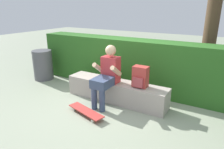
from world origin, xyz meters
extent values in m
plane|color=gray|center=(0.00, 0.00, 0.00)|extent=(24.00, 24.00, 0.00)
cube|color=#A89B91|center=(0.00, 0.40, 0.21)|extent=(2.15, 0.43, 0.42)
cube|color=#B73338|center=(-0.08, 0.33, 0.68)|extent=(0.34, 0.22, 0.52)
sphere|color=#D8AD84|center=(-0.08, 0.33, 1.07)|extent=(0.21, 0.21, 0.21)
cube|color=#384766|center=(-0.08, 0.02, 0.51)|extent=(0.32, 0.40, 0.17)
cylinder|color=#384766|center=(-0.17, -0.13, 0.21)|extent=(0.11, 0.11, 0.42)
cylinder|color=#384766|center=(0.01, -0.13, 0.21)|extent=(0.11, 0.11, 0.42)
cylinder|color=#D8AD84|center=(-0.28, 0.19, 0.72)|extent=(0.09, 0.33, 0.27)
cylinder|color=#D8AD84|center=(0.12, 0.19, 0.72)|extent=(0.09, 0.33, 0.27)
cube|color=#BC3833|center=(-0.17, -0.40, 0.08)|extent=(0.82, 0.40, 0.02)
cylinder|color=silver|center=(0.12, -0.40, 0.03)|extent=(0.06, 0.04, 0.05)
cylinder|color=silver|center=(0.09, -0.55, 0.03)|extent=(0.06, 0.04, 0.05)
cylinder|color=silver|center=(-0.42, -0.26, 0.03)|extent=(0.06, 0.04, 0.05)
cylinder|color=silver|center=(-0.46, -0.40, 0.03)|extent=(0.06, 0.04, 0.05)
cube|color=#B23833|center=(0.53, 0.40, 0.62)|extent=(0.28, 0.18, 0.40)
cube|color=#A83E43|center=(0.53, 0.28, 0.54)|extent=(0.20, 0.05, 0.18)
cube|color=#295D1F|center=(0.37, 1.23, 0.58)|extent=(5.77, 0.57, 1.17)
cylinder|color=#473323|center=(1.46, 1.97, 1.63)|extent=(0.29, 0.29, 3.27)
cylinder|color=#4C4C51|center=(-2.35, 0.58, 0.39)|extent=(0.50, 0.50, 0.78)
camera|label=1|loc=(1.93, -2.99, 1.87)|focal=32.81mm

